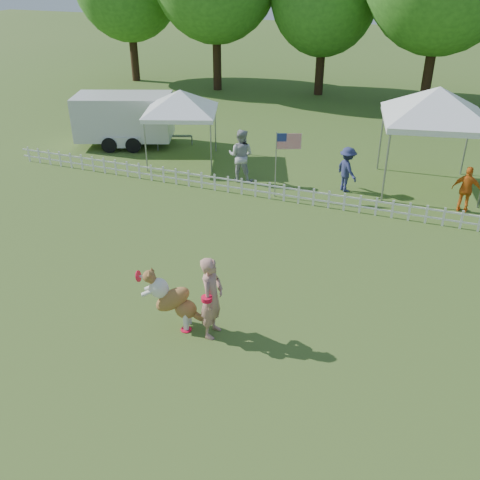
{
  "coord_description": "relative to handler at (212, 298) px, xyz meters",
  "views": [
    {
      "loc": [
        4.37,
        -8.65,
        7.21
      ],
      "look_at": [
        0.17,
        2.0,
        1.1
      ],
      "focal_mm": 40.0,
      "sensor_mm": 36.0,
      "label": 1
    }
  ],
  "objects": [
    {
      "name": "ground",
      "position": [
        -0.44,
        0.28,
        -0.93
      ],
      "size": [
        120.0,
        120.0,
        0.0
      ],
      "primitive_type": "plane",
      "color": "#355C1D",
      "rests_on": "ground"
    },
    {
      "name": "handler",
      "position": [
        0.0,
        0.0,
        0.0
      ],
      "size": [
        0.46,
        0.69,
        1.86
      ],
      "primitive_type": "imported",
      "rotation": [
        0.0,
        0.0,
        1.59
      ],
      "color": "tan",
      "rests_on": "ground"
    },
    {
      "name": "picket_fence",
      "position": [
        -0.44,
        7.28,
        -0.63
      ],
      "size": [
        22.0,
        0.08,
        0.6
      ],
      "primitive_type": null,
      "color": "silver",
      "rests_on": "ground"
    },
    {
      "name": "tree_center_left",
      "position": [
        -3.44,
        22.78,
        3.97
      ],
      "size": [
        6.0,
        6.0,
        9.8
      ],
      "primitive_type": null,
      "color": "#2E641C",
      "rests_on": "ground"
    },
    {
      "name": "dog",
      "position": [
        -0.89,
        -0.03,
        -0.25
      ],
      "size": [
        1.38,
        0.69,
        1.36
      ],
      "primitive_type": null,
      "rotation": [
        0.0,
        0.0,
        0.2
      ],
      "color": "brown",
      "rests_on": "ground"
    },
    {
      "name": "spectator_a",
      "position": [
        -2.68,
        8.46,
        0.02
      ],
      "size": [
        0.96,
        0.77,
        1.89
      ],
      "primitive_type": "imported",
      "rotation": [
        0.0,
        0.0,
        3.2
      ],
      "color": "#A2A3A7",
      "rests_on": "ground"
    },
    {
      "name": "spectator_c",
      "position": [
        4.84,
        8.62,
        -0.19
      ],
      "size": [
        0.9,
        0.45,
        1.49
      ],
      "primitive_type": "imported",
      "rotation": [
        0.0,
        0.0,
        3.04
      ],
      "color": "orange",
      "rests_on": "ground"
    },
    {
      "name": "cargo_trailer",
      "position": [
        -8.76,
        10.52,
        0.16
      ],
      "size": [
        5.39,
        3.79,
        2.17
      ],
      "primitive_type": null,
      "rotation": [
        0.0,
        0.0,
        0.36
      ],
      "color": "silver",
      "rests_on": "ground"
    },
    {
      "name": "frisbee_on_turf",
      "position": [
        -0.59,
        -0.11,
        -0.92
      ],
      "size": [
        0.29,
        0.29,
        0.02
      ],
      "primitive_type": "cylinder",
      "rotation": [
        0.0,
        0.0,
        -0.24
      ],
      "color": "#F10E33",
      "rests_on": "ground"
    },
    {
      "name": "canopy_tent_left",
      "position": [
        -5.58,
        9.61,
        0.43
      ],
      "size": [
        3.38,
        3.38,
        2.72
      ],
      "primitive_type": null,
      "rotation": [
        0.0,
        0.0,
        0.35
      ],
      "color": "white",
      "rests_on": "ground"
    },
    {
      "name": "canopy_tent_right",
      "position": [
        3.52,
        10.29,
        0.77
      ],
      "size": [
        3.88,
        3.88,
        3.4
      ],
      "primitive_type": null,
      "rotation": [
        0.0,
        0.0,
        0.2
      ],
      "color": "white",
      "rests_on": "ground"
    },
    {
      "name": "spectator_b",
      "position": [
        1.03,
        8.93,
        -0.15
      ],
      "size": [
        1.11,
        1.12,
        1.55
      ],
      "primitive_type": "imported",
      "rotation": [
        0.0,
        0.0,
        2.34
      ],
      "color": "navy",
      "rests_on": "ground"
    },
    {
      "name": "flag_pole",
      "position": [
        -1.08,
        7.54,
        0.19
      ],
      "size": [
        0.82,
        0.42,
        2.24
      ],
      "primitive_type": null,
      "rotation": [
        0.0,
        0.0,
        0.41
      ],
      "color": "gray",
      "rests_on": "ground"
    }
  ]
}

